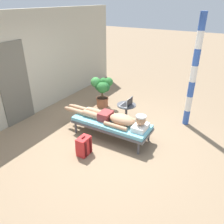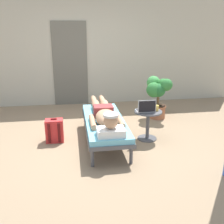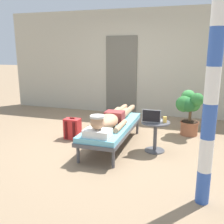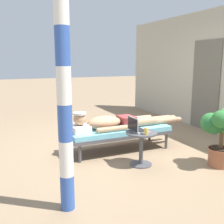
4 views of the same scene
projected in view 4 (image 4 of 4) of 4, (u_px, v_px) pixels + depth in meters
name	position (u px, v px, depth m)	size (l,w,h in m)	color
ground_plane	(118.00, 148.00, 4.93)	(40.00, 40.00, 0.00)	#8C7256
house_door_panel	(206.00, 86.00, 6.10)	(0.84, 0.03, 2.04)	#625F54
lounge_chair	(119.00, 131.00, 4.76)	(0.67, 1.85, 0.42)	#4C4C51
person_reclining	(116.00, 122.00, 4.70)	(0.53, 2.17, 0.33)	white
side_table	(141.00, 143.00, 4.07)	(0.48, 0.48, 0.52)	#4C4C51
laptop	(137.00, 128.00, 4.06)	(0.31, 0.24, 0.23)	#A5A8AD
drink_glass	(146.00, 131.00, 3.89)	(0.06, 0.06, 0.10)	gold
backpack	(108.00, 128.00, 5.61)	(0.30, 0.26, 0.42)	red
potted_plant	(221.00, 129.00, 4.00)	(0.53, 0.61, 0.90)	#9E5B3D
porch_post	(64.00, 86.00, 2.67)	(0.15, 0.15, 2.69)	#3359B2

